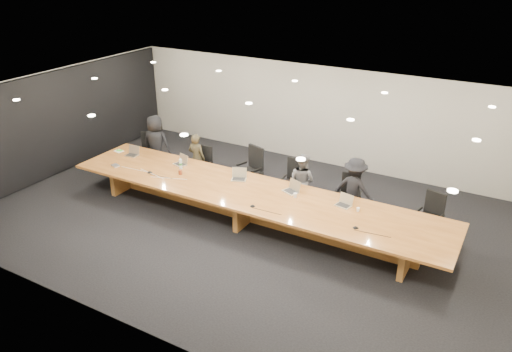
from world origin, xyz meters
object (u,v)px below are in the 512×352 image
at_px(chair_mid_left, 249,170).
at_px(chair_far_right, 429,216).
at_px(laptop_c, 239,175).
at_px(mic_left, 150,172).
at_px(laptop_e, 343,201).
at_px(conference_table, 249,200).
at_px(water_bottle, 181,164).
at_px(laptop_a, 131,151).
at_px(person_c, 302,181).
at_px(mic_center, 253,206).
at_px(paper_cup_far, 358,209).
at_px(chair_left, 202,164).
at_px(laptop_b, 180,160).
at_px(chair_right, 349,196).
at_px(chair_far_left, 147,151).
at_px(av_box, 115,165).
at_px(person_b, 197,158).
at_px(paper_cup_near, 295,195).
at_px(chair_mid_right, 293,182).
at_px(amber_mug, 180,172).
at_px(laptop_d, 291,187).
at_px(person_a, 156,144).
at_px(mic_right, 356,227).

bearing_deg(chair_mid_left, chair_far_right, 17.10).
bearing_deg(laptop_c, mic_left, 175.85).
bearing_deg(laptop_e, conference_table, -157.72).
xyz_separation_m(laptop_e, water_bottle, (-4.17, -0.11, -0.00)).
bearing_deg(laptop_a, person_c, 7.16).
distance_m(laptop_a, laptop_c, 3.21).
height_order(chair_far_right, mic_center, chair_far_right).
distance_m(water_bottle, paper_cup_far, 4.52).
xyz_separation_m(chair_mid_left, person_c, (1.50, -0.07, 0.07)).
distance_m(chair_left, laptop_b, 0.86).
height_order(chair_right, paper_cup_far, chair_right).
bearing_deg(mic_center, chair_far_left, 158.01).
xyz_separation_m(laptop_a, mic_center, (4.15, -0.88, -0.11)).
xyz_separation_m(chair_far_right, av_box, (-7.29, -1.69, 0.25)).
distance_m(person_b, laptop_e, 4.41).
bearing_deg(person_b, paper_cup_far, 167.42).
height_order(conference_table, paper_cup_far, paper_cup_far).
bearing_deg(paper_cup_near, chair_far_left, 168.94).
relative_size(chair_mid_right, paper_cup_far, 14.20).
bearing_deg(laptop_a, chair_right, 5.71).
bearing_deg(mic_center, paper_cup_far, 23.86).
bearing_deg(person_b, water_bottle, 98.20).
bearing_deg(amber_mug, av_box, -166.95).
xyz_separation_m(conference_table, laptop_e, (2.07, 0.36, 0.35)).
bearing_deg(laptop_d, conference_table, -129.85).
height_order(amber_mug, paper_cup_far, amber_mug).
bearing_deg(mic_center, chair_mid_right, 87.88).
distance_m(water_bottle, amber_mug, 0.35).
bearing_deg(av_box, chair_right, 33.72).
xyz_separation_m(chair_left, person_a, (-1.49, -0.02, 0.31)).
bearing_deg(av_box, laptop_e, 23.81).
bearing_deg(chair_left, laptop_d, -13.77).
height_order(chair_mid_right, mic_center, chair_mid_right).
distance_m(chair_far_left, chair_far_right, 7.73).
bearing_deg(paper_cup_far, amber_mug, -175.69).
bearing_deg(chair_far_left, water_bottle, -45.72).
relative_size(chair_mid_right, person_a, 0.71).
distance_m(chair_mid_left, chair_far_right, 4.46).
bearing_deg(person_a, laptop_d, 158.47).
relative_size(conference_table, chair_mid_left, 7.49).
bearing_deg(laptop_a, person_a, 79.98).
height_order(paper_cup_near, mic_center, paper_cup_near).
height_order(laptop_a, laptop_b, laptop_a).
xyz_separation_m(person_a, amber_mug, (1.75, -1.21, -0.00)).
height_order(chair_mid_left, person_b, person_b).
xyz_separation_m(person_a, laptop_d, (4.47, -0.77, 0.08)).
bearing_deg(paper_cup_far, laptop_d, 175.81).
distance_m(chair_far_left, person_c, 4.78).
height_order(water_bottle, paper_cup_far, water_bottle).
bearing_deg(mic_right, chair_far_right, 56.73).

